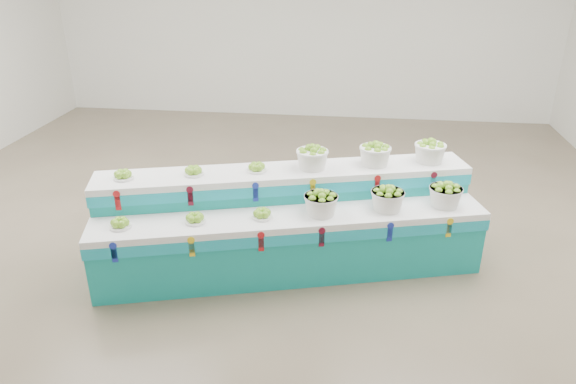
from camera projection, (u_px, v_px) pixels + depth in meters
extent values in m
plane|color=brown|center=(260.00, 228.00, 6.59)|extent=(10.00, 10.00, 0.00)
plane|color=silver|center=(302.00, 16.00, 10.26)|extent=(10.00, 0.00, 10.00)
cylinder|color=white|center=(120.00, 223.00, 5.08)|extent=(0.26, 0.26, 0.10)
cylinder|color=white|center=(195.00, 218.00, 5.18)|extent=(0.26, 0.26, 0.10)
cylinder|color=white|center=(262.00, 213.00, 5.26)|extent=(0.26, 0.26, 0.10)
cylinder|color=white|center=(123.00, 174.00, 5.41)|extent=(0.26, 0.26, 0.10)
cylinder|color=white|center=(193.00, 170.00, 5.50)|extent=(0.26, 0.26, 0.10)
cylinder|color=white|center=(257.00, 167.00, 5.59)|extent=(0.26, 0.26, 0.10)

